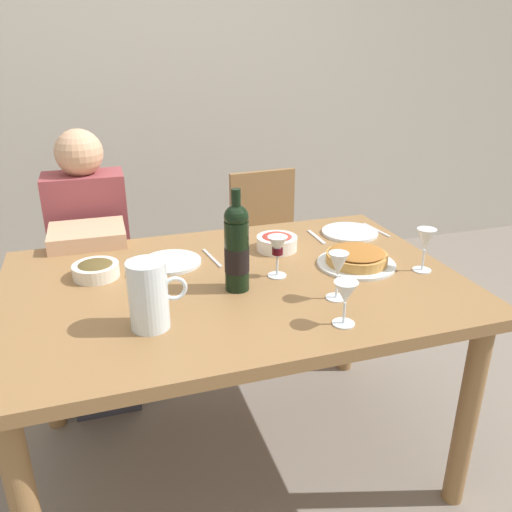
{
  "coord_description": "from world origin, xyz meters",
  "views": [
    {
      "loc": [
        -0.41,
        -1.52,
        1.5
      ],
      "look_at": [
        0.09,
        0.03,
        0.83
      ],
      "focal_mm": 36.65,
      "sensor_mm": 36.0,
      "label": 1
    }
  ],
  "objects_px": {
    "chair_left": "(94,265)",
    "baked_tart": "(357,258)",
    "salad_bowl": "(277,242)",
    "dinner_plate_right_setting": "(350,232)",
    "wine_glass_right_diner": "(345,294)",
    "dinner_plate_left_setting": "(171,262)",
    "wine_glass_centre": "(426,241)",
    "olive_bowl": "(96,269)",
    "chair_right": "(270,245)",
    "water_pitcher": "(149,299)",
    "wine_glass_left_diner": "(277,248)",
    "wine_bottle": "(237,248)",
    "diner_left": "(92,260)",
    "dining_table": "(235,305)",
    "wine_glass_spare": "(338,267)"
  },
  "relations": [
    {
      "from": "chair_left",
      "to": "baked_tart",
      "type": "bearing_deg",
      "value": 134.89
    },
    {
      "from": "salad_bowl",
      "to": "dinner_plate_right_setting",
      "type": "distance_m",
      "value": 0.36
    },
    {
      "from": "salad_bowl",
      "to": "wine_glass_right_diner",
      "type": "bearing_deg",
      "value": -91.33
    },
    {
      "from": "dinner_plate_left_setting",
      "to": "wine_glass_centre",
      "type": "bearing_deg",
      "value": -21.84
    },
    {
      "from": "olive_bowl",
      "to": "chair_right",
      "type": "relative_size",
      "value": 0.18
    },
    {
      "from": "water_pitcher",
      "to": "chair_left",
      "type": "bearing_deg",
      "value": 97.35
    },
    {
      "from": "wine_glass_centre",
      "to": "wine_glass_left_diner",
      "type": "bearing_deg",
      "value": 167.24
    },
    {
      "from": "water_pitcher",
      "to": "dinner_plate_right_setting",
      "type": "relative_size",
      "value": 0.86
    },
    {
      "from": "wine_bottle",
      "to": "dinner_plate_left_setting",
      "type": "distance_m",
      "value": 0.35
    },
    {
      "from": "wine_glass_right_diner",
      "to": "diner_left",
      "type": "height_order",
      "value": "diner_left"
    },
    {
      "from": "wine_bottle",
      "to": "dinner_plate_left_setting",
      "type": "relative_size",
      "value": 1.53
    },
    {
      "from": "wine_bottle",
      "to": "baked_tart",
      "type": "relative_size",
      "value": 1.19
    },
    {
      "from": "olive_bowl",
      "to": "chair_right",
      "type": "bearing_deg",
      "value": 39.8
    },
    {
      "from": "wine_glass_right_diner",
      "to": "chair_right",
      "type": "height_order",
      "value": "wine_glass_right_diner"
    },
    {
      "from": "dinner_plate_right_setting",
      "to": "chair_left",
      "type": "relative_size",
      "value": 0.26
    },
    {
      "from": "dinner_plate_left_setting",
      "to": "water_pitcher",
      "type": "bearing_deg",
      "value": -106.32
    },
    {
      "from": "water_pitcher",
      "to": "wine_glass_left_diner",
      "type": "xyz_separation_m",
      "value": [
        0.45,
        0.21,
        0.02
      ]
    },
    {
      "from": "baked_tart",
      "to": "wine_glass_right_diner",
      "type": "distance_m",
      "value": 0.43
    },
    {
      "from": "dinner_plate_right_setting",
      "to": "baked_tart",
      "type": "bearing_deg",
      "value": -113.36
    },
    {
      "from": "water_pitcher",
      "to": "dinner_plate_left_setting",
      "type": "xyz_separation_m",
      "value": [
        0.12,
        0.43,
        -0.08
      ]
    },
    {
      "from": "salad_bowl",
      "to": "wine_glass_left_diner",
      "type": "height_order",
      "value": "wine_glass_left_diner"
    },
    {
      "from": "wine_glass_centre",
      "to": "dinner_plate_right_setting",
      "type": "relative_size",
      "value": 0.67
    },
    {
      "from": "dining_table",
      "to": "salad_bowl",
      "type": "relative_size",
      "value": 9.74
    },
    {
      "from": "wine_bottle",
      "to": "chair_left",
      "type": "height_order",
      "value": "wine_bottle"
    },
    {
      "from": "wine_glass_centre",
      "to": "olive_bowl",
      "type": "bearing_deg",
      "value": 164.83
    },
    {
      "from": "dining_table",
      "to": "salad_bowl",
      "type": "height_order",
      "value": "salad_bowl"
    },
    {
      "from": "wine_bottle",
      "to": "olive_bowl",
      "type": "distance_m",
      "value": 0.5
    },
    {
      "from": "olive_bowl",
      "to": "dinner_plate_left_setting",
      "type": "distance_m",
      "value": 0.26
    },
    {
      "from": "chair_right",
      "to": "chair_left",
      "type": "bearing_deg",
      "value": -5.19
    },
    {
      "from": "wine_glass_left_diner",
      "to": "chair_left",
      "type": "bearing_deg",
      "value": 122.71
    },
    {
      "from": "dining_table",
      "to": "wine_glass_right_diner",
      "type": "relative_size",
      "value": 11.45
    },
    {
      "from": "wine_glass_spare",
      "to": "chair_left",
      "type": "xyz_separation_m",
      "value": [
        -0.71,
        1.14,
        -0.37
      ]
    },
    {
      "from": "dining_table",
      "to": "wine_glass_centre",
      "type": "relative_size",
      "value": 9.8
    },
    {
      "from": "dining_table",
      "to": "water_pitcher",
      "type": "height_order",
      "value": "water_pitcher"
    },
    {
      "from": "salad_bowl",
      "to": "chair_right",
      "type": "xyz_separation_m",
      "value": [
        0.22,
        0.69,
        -0.3
      ]
    },
    {
      "from": "wine_bottle",
      "to": "wine_glass_right_diner",
      "type": "distance_m",
      "value": 0.38
    },
    {
      "from": "salad_bowl",
      "to": "dinner_plate_left_setting",
      "type": "distance_m",
      "value": 0.41
    },
    {
      "from": "dinner_plate_right_setting",
      "to": "chair_right",
      "type": "xyz_separation_m",
      "value": [
        -0.13,
        0.61,
        -0.27
      ]
    },
    {
      "from": "diner_left",
      "to": "dinner_plate_left_setting",
      "type": "bearing_deg",
      "value": 120.96
    },
    {
      "from": "wine_glass_right_diner",
      "to": "dinner_plate_right_setting",
      "type": "xyz_separation_m",
      "value": [
        0.36,
        0.66,
        -0.09
      ]
    },
    {
      "from": "dinner_plate_right_setting",
      "to": "water_pitcher",
      "type": "bearing_deg",
      "value": -149.89
    },
    {
      "from": "wine_bottle",
      "to": "diner_left",
      "type": "height_order",
      "value": "diner_left"
    },
    {
      "from": "dinner_plate_left_setting",
      "to": "chair_left",
      "type": "xyz_separation_m",
      "value": [
        -0.27,
        0.71,
        -0.27
      ]
    },
    {
      "from": "dinner_plate_left_setting",
      "to": "chair_left",
      "type": "distance_m",
      "value": 0.81
    },
    {
      "from": "wine_glass_left_diner",
      "to": "dinner_plate_left_setting",
      "type": "xyz_separation_m",
      "value": [
        -0.32,
        0.22,
        -0.1
      ]
    },
    {
      "from": "diner_left",
      "to": "chair_right",
      "type": "height_order",
      "value": "diner_left"
    },
    {
      "from": "diner_left",
      "to": "chair_right",
      "type": "distance_m",
      "value": 0.93
    },
    {
      "from": "dining_table",
      "to": "wine_glass_spare",
      "type": "distance_m",
      "value": 0.4
    },
    {
      "from": "salad_bowl",
      "to": "wine_glass_spare",
      "type": "height_order",
      "value": "wine_glass_spare"
    },
    {
      "from": "dining_table",
      "to": "chair_left",
      "type": "distance_m",
      "value": 1.04
    }
  ]
}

